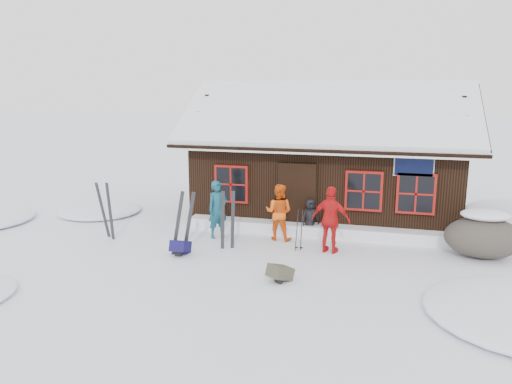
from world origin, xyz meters
TOP-DOWN VIEW (x-y plane):
  - ground at (0.00, 0.00)m, footprint 120.00×120.00m
  - mountain_hut at (1.50, 4.98)m, footprint 8.90×6.09m
  - snow_drift at (1.50, 2.25)m, footprint 7.60×0.60m
  - snow_mounds at (1.65, 1.86)m, footprint 20.60×13.20m
  - skier_teal at (-1.17, 1.36)m, footprint 0.69×0.71m
  - skier_orange_left at (0.54, 1.62)m, footprint 0.82×0.66m
  - skier_orange_right at (2.08, 0.87)m, footprint 1.09×0.63m
  - skier_crouched at (1.34, 2.20)m, footprint 0.63×0.60m
  - boulder at (5.83, 1.50)m, footprint 1.87×1.40m
  - ski_pair_left at (-1.56, -0.16)m, footprint 0.63×0.31m
  - ski_pair_mid at (-4.20, 0.53)m, footprint 0.61×0.22m
  - ski_pair_right at (-0.58, 0.50)m, footprint 0.37×0.19m
  - ski_poles at (1.27, 0.81)m, footprint 0.20×0.10m
  - backpack_blue at (-1.61, -0.29)m, footprint 0.40×0.53m
  - backpack_olive at (1.24, -1.38)m, footprint 0.61×0.64m

SIDE VIEW (x-z plane):
  - ground at x=0.00m, z-range 0.00..0.00m
  - snow_mounds at x=1.65m, z-range -0.24..0.24m
  - backpack_olive at x=1.24m, z-range 0.00..0.28m
  - backpack_blue at x=-1.61m, z-range 0.00..0.29m
  - snow_drift at x=1.50m, z-range 0.00..0.35m
  - ski_poles at x=1.27m, z-range -0.04..1.11m
  - skier_crouched at x=1.34m, z-range 0.00..1.08m
  - boulder at x=5.83m, z-range 0.00..1.10m
  - ski_pair_right at x=-0.58m, z-range -0.05..1.56m
  - ski_pair_mid at x=-4.20m, z-range -0.05..1.60m
  - skier_orange_left at x=0.54m, z-range 0.00..1.59m
  - ski_pair_left at x=-1.56m, z-range -0.04..1.64m
  - skier_teal at x=-1.17m, z-range 0.00..1.64m
  - skier_orange_right at x=2.08m, z-range 0.00..1.75m
  - mountain_hut at x=1.50m, z-range -0.63..3.79m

